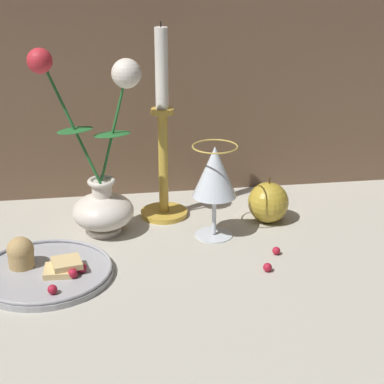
% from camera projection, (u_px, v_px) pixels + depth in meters
% --- Properties ---
extents(ground_plane, '(2.40, 2.40, 0.00)m').
position_uv_depth(ground_plane, '(161.00, 245.00, 1.18)').
color(ground_plane, '#B7B2A3').
rests_on(ground_plane, ground).
extents(vase, '(0.19, 0.12, 0.36)m').
position_uv_depth(vase, '(102.00, 185.00, 1.19)').
color(vase, silver).
rests_on(vase, ground_plane).
extents(plate_with_pastries, '(0.23, 0.23, 0.06)m').
position_uv_depth(plate_with_pastries, '(43.00, 269.00, 1.07)').
color(plate_with_pastries, '#A3A3A8').
rests_on(plate_with_pastries, ground_plane).
extents(wine_glass, '(0.08, 0.08, 0.18)m').
position_uv_depth(wine_glass, '(215.00, 175.00, 1.17)').
color(wine_glass, silver).
rests_on(wine_glass, ground_plane).
extents(candlestick, '(0.09, 0.09, 0.38)m').
position_uv_depth(candlestick, '(163.00, 146.00, 1.25)').
color(candlestick, gold).
rests_on(candlestick, ground_plane).
extents(apple_beside_vase, '(0.08, 0.08, 0.09)m').
position_uv_depth(apple_beside_vase, '(268.00, 202.00, 1.26)').
color(apple_beside_vase, '#B2932D').
rests_on(apple_beside_vase, ground_plane).
extents(berry_near_plate, '(0.01, 0.01, 0.01)m').
position_uv_depth(berry_near_plate, '(276.00, 251.00, 1.14)').
color(berry_near_plate, '#AD192D').
rests_on(berry_near_plate, ground_plane).
extents(berry_front_center, '(0.02, 0.02, 0.02)m').
position_uv_depth(berry_front_center, '(267.00, 267.00, 1.08)').
color(berry_front_center, '#AD192D').
rests_on(berry_front_center, ground_plane).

